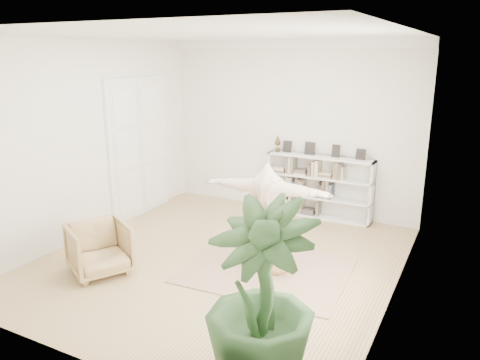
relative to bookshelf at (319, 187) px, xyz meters
The scene contains 9 objects.
floor 2.98m from the bookshelf, 104.79° to the right, with size 6.00×6.00×0.00m, color olive.
room_shell 2.97m from the bookshelf, behind, with size 6.00×6.00×6.00m.
doors 3.84m from the bookshelf, 156.24° to the right, with size 0.09×1.78×2.92m.
bookshelf is the anchor object (origin of this frame).
armchair 4.64m from the bookshelf, 118.09° to the right, with size 0.85×0.88×0.80m, color tan.
rug 2.90m from the bookshelf, 87.99° to the right, with size 2.50×2.00×0.02m, color tan.
rocker_board 2.89m from the bookshelf, 87.99° to the right, with size 0.56×0.36×0.12m.
person 2.85m from the bookshelf, 87.99° to the right, with size 2.04×0.55×1.66m, color #C2A792.
houseplant 5.36m from the bookshelf, 77.98° to the right, with size 1.11×1.11×1.98m, color #2B4E27.
Camera 1 is at (3.60, -6.20, 3.33)m, focal length 35.00 mm.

